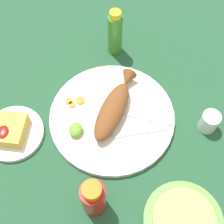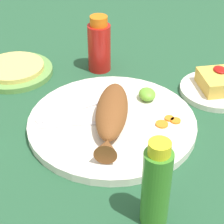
{
  "view_description": "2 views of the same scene",
  "coord_description": "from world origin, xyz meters",
  "px_view_note": "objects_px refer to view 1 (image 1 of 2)",
  "views": [
    {
      "loc": [
        0.43,
        0.06,
        0.8
      ],
      "look_at": [
        0.0,
        0.0,
        0.04
      ],
      "focal_mm": 50.0,
      "sensor_mm": 36.0,
      "label": 1
    },
    {
      "loc": [
        -0.68,
        0.12,
        0.54
      ],
      "look_at": [
        0.0,
        0.0,
        0.04
      ],
      "focal_mm": 65.0,
      "sensor_mm": 36.0,
      "label": 2
    }
  ],
  "objects_px": {
    "fried_fish": "(114,107)",
    "fork_near": "(144,118)",
    "fork_far": "(140,132)",
    "tortilla_plate": "(183,221)",
    "side_plate_fries": "(14,133)",
    "main_plate": "(112,117)",
    "hot_sauce_bottle_green": "(115,33)",
    "salt_cup": "(209,122)",
    "hot_sauce_bottle_red": "(93,198)"
  },
  "relations": [
    {
      "from": "fried_fish",
      "to": "salt_cup",
      "type": "relative_size",
      "value": 4.02
    },
    {
      "from": "hot_sauce_bottle_red",
      "to": "fried_fish",
      "type": "bearing_deg",
      "value": 176.82
    },
    {
      "from": "fried_fish",
      "to": "hot_sauce_bottle_green",
      "type": "height_order",
      "value": "hot_sauce_bottle_green"
    },
    {
      "from": "main_plate",
      "to": "hot_sauce_bottle_red",
      "type": "xyz_separation_m",
      "value": [
        0.25,
        -0.01,
        0.06
      ]
    },
    {
      "from": "fried_fish",
      "to": "side_plate_fries",
      "type": "height_order",
      "value": "fried_fish"
    },
    {
      "from": "fried_fish",
      "to": "hot_sauce_bottle_red",
      "type": "relative_size",
      "value": 1.68
    },
    {
      "from": "tortilla_plate",
      "to": "fried_fish",
      "type": "bearing_deg",
      "value": -143.27
    },
    {
      "from": "fork_far",
      "to": "fork_near",
      "type": "bearing_deg",
      "value": 61.2
    },
    {
      "from": "fork_near",
      "to": "tortilla_plate",
      "type": "relative_size",
      "value": 0.94
    },
    {
      "from": "fork_far",
      "to": "tortilla_plate",
      "type": "height_order",
      "value": "fork_far"
    },
    {
      "from": "salt_cup",
      "to": "tortilla_plate",
      "type": "relative_size",
      "value": 0.31
    },
    {
      "from": "fried_fish",
      "to": "hot_sauce_bottle_red",
      "type": "bearing_deg",
      "value": 11.77
    },
    {
      "from": "fork_far",
      "to": "hot_sauce_bottle_red",
      "type": "height_order",
      "value": "hot_sauce_bottle_red"
    },
    {
      "from": "hot_sauce_bottle_red",
      "to": "side_plate_fries",
      "type": "bearing_deg",
      "value": -122.56
    },
    {
      "from": "fried_fish",
      "to": "fork_far",
      "type": "xyz_separation_m",
      "value": [
        0.06,
        0.08,
        -0.02
      ]
    },
    {
      "from": "fried_fish",
      "to": "fork_near",
      "type": "bearing_deg",
      "value": 98.82
    },
    {
      "from": "hot_sauce_bottle_red",
      "to": "salt_cup",
      "type": "xyz_separation_m",
      "value": [
        -0.26,
        0.29,
        -0.04
      ]
    },
    {
      "from": "fried_fish",
      "to": "hot_sauce_bottle_red",
      "type": "height_order",
      "value": "hot_sauce_bottle_red"
    },
    {
      "from": "main_plate",
      "to": "fried_fish",
      "type": "bearing_deg",
      "value": 165.04
    },
    {
      "from": "main_plate",
      "to": "side_plate_fries",
      "type": "distance_m",
      "value": 0.28
    },
    {
      "from": "fork_near",
      "to": "salt_cup",
      "type": "bearing_deg",
      "value": 6.51
    },
    {
      "from": "fork_far",
      "to": "tortilla_plate",
      "type": "distance_m",
      "value": 0.25
    },
    {
      "from": "side_plate_fries",
      "to": "tortilla_plate",
      "type": "distance_m",
      "value": 0.51
    },
    {
      "from": "fork_far",
      "to": "salt_cup",
      "type": "distance_m",
      "value": 0.2
    },
    {
      "from": "fork_near",
      "to": "side_plate_fries",
      "type": "relative_size",
      "value": 1.08
    },
    {
      "from": "hot_sauce_bottle_red",
      "to": "salt_cup",
      "type": "relative_size",
      "value": 2.39
    },
    {
      "from": "hot_sauce_bottle_red",
      "to": "side_plate_fries",
      "type": "height_order",
      "value": "hot_sauce_bottle_red"
    },
    {
      "from": "fork_near",
      "to": "tortilla_plate",
      "type": "bearing_deg",
      "value": -61.15
    },
    {
      "from": "fork_near",
      "to": "salt_cup",
      "type": "xyz_separation_m",
      "value": [
        -0.0,
        0.18,
        0.01
      ]
    },
    {
      "from": "side_plate_fries",
      "to": "hot_sauce_bottle_green",
      "type": "bearing_deg",
      "value": 144.58
    },
    {
      "from": "hot_sauce_bottle_red",
      "to": "tortilla_plate",
      "type": "xyz_separation_m",
      "value": [
        0.01,
        0.22,
        -0.06
      ]
    },
    {
      "from": "salt_cup",
      "to": "fork_far",
      "type": "bearing_deg",
      "value": -74.71
    },
    {
      "from": "fried_fish",
      "to": "hot_sauce_bottle_green",
      "type": "distance_m",
      "value": 0.25
    },
    {
      "from": "hot_sauce_bottle_green",
      "to": "side_plate_fries",
      "type": "xyz_separation_m",
      "value": [
        0.35,
        -0.25,
        -0.07
      ]
    },
    {
      "from": "main_plate",
      "to": "hot_sauce_bottle_red",
      "type": "relative_size",
      "value": 2.45
    },
    {
      "from": "hot_sauce_bottle_green",
      "to": "side_plate_fries",
      "type": "height_order",
      "value": "hot_sauce_bottle_green"
    },
    {
      "from": "side_plate_fries",
      "to": "fork_near",
      "type": "bearing_deg",
      "value": 104.1
    },
    {
      "from": "fork_near",
      "to": "salt_cup",
      "type": "distance_m",
      "value": 0.18
    },
    {
      "from": "fork_far",
      "to": "hot_sauce_bottle_green",
      "type": "xyz_separation_m",
      "value": [
        -0.3,
        -0.11,
        0.06
      ]
    },
    {
      "from": "fork_near",
      "to": "salt_cup",
      "type": "height_order",
      "value": "salt_cup"
    },
    {
      "from": "fork_far",
      "to": "hot_sauce_bottle_red",
      "type": "relative_size",
      "value": 1.22
    },
    {
      "from": "fork_far",
      "to": "main_plate",
      "type": "bearing_deg",
      "value": 133.53
    },
    {
      "from": "fork_far",
      "to": "salt_cup",
      "type": "bearing_deg",
      "value": -4.17
    },
    {
      "from": "side_plate_fries",
      "to": "fork_far",
      "type": "bearing_deg",
      "value": 97.07
    },
    {
      "from": "tortilla_plate",
      "to": "main_plate",
      "type": "bearing_deg",
      "value": -141.42
    },
    {
      "from": "main_plate",
      "to": "hot_sauce_bottle_green",
      "type": "height_order",
      "value": "hot_sauce_bottle_green"
    },
    {
      "from": "main_plate",
      "to": "tortilla_plate",
      "type": "xyz_separation_m",
      "value": [
        0.26,
        0.21,
        -0.0
      ]
    },
    {
      "from": "fork_far",
      "to": "tortilla_plate",
      "type": "xyz_separation_m",
      "value": [
        0.22,
        0.13,
        -0.01
      ]
    },
    {
      "from": "fried_fish",
      "to": "main_plate",
      "type": "bearing_deg",
      "value": 0.0
    },
    {
      "from": "main_plate",
      "to": "salt_cup",
      "type": "bearing_deg",
      "value": 91.77
    }
  ]
}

